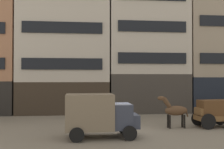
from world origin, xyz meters
name	(u,v)px	position (x,y,z in m)	size (l,w,h in m)	color
ground_plane	(120,133)	(0.00, 0.00, 0.00)	(120.00, 120.00, 0.00)	slate
building_center_left	(66,29)	(-4.47, 11.30, 8.92)	(9.62, 6.67, 17.77)	#33281E
building_center_right	(145,33)	(4.36, 11.30, 8.65)	(8.75, 6.67, 17.22)	#38332D
building_far_right	(217,41)	(12.83, 11.30, 7.92)	(8.88, 6.67, 15.76)	black
cargo_wagon	(214,111)	(7.13, 1.37, 1.15)	(2.99, 1.68, 1.98)	brown
draft_horse	(175,110)	(4.18, 1.36, 1.27)	(2.35, 0.70, 2.30)	#513823
delivery_truck_near	(99,114)	(-1.37, -1.03, 1.42)	(4.41, 2.27, 2.62)	#333847
fire_hydrant_curbside	(217,112)	(10.03, 6.27, 0.43)	(0.24, 0.24, 0.83)	maroon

